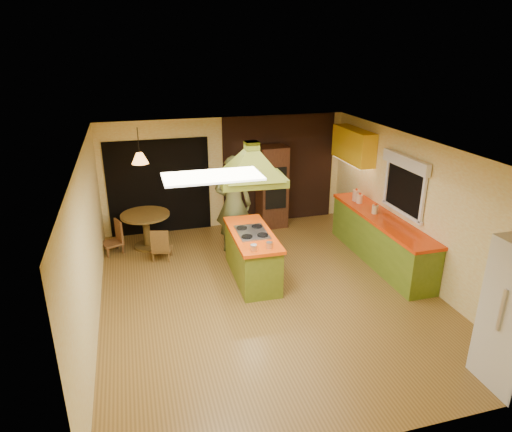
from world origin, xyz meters
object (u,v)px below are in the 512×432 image
object	(u,v)px
wall_oven	(272,187)
kitchen_island	(252,255)
canister_large	(356,196)
man	(233,204)
dining_table	(146,224)

from	to	relation	value
wall_oven	kitchen_island	bearing A→B (deg)	-117.21
wall_oven	canister_large	distance (m)	1.96
man	canister_large	xyz separation A→B (m)	(2.56, -0.25, 0.04)
man	canister_large	bearing A→B (deg)	-168.25
kitchen_island	canister_large	distance (m)	2.76
kitchen_island	man	bearing A→B (deg)	93.61
kitchen_island	man	world-z (taller)	man
wall_oven	man	bearing A→B (deg)	-138.14
dining_table	canister_large	world-z (taller)	canister_large
dining_table	man	bearing A→B (deg)	-20.29
wall_oven	dining_table	size ratio (longest dim) A/B	1.89
kitchen_island	man	size ratio (longest dim) A/B	0.89
man	wall_oven	bearing A→B (deg)	-118.92
dining_table	wall_oven	bearing A→B (deg)	9.41
wall_oven	dining_table	world-z (taller)	wall_oven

